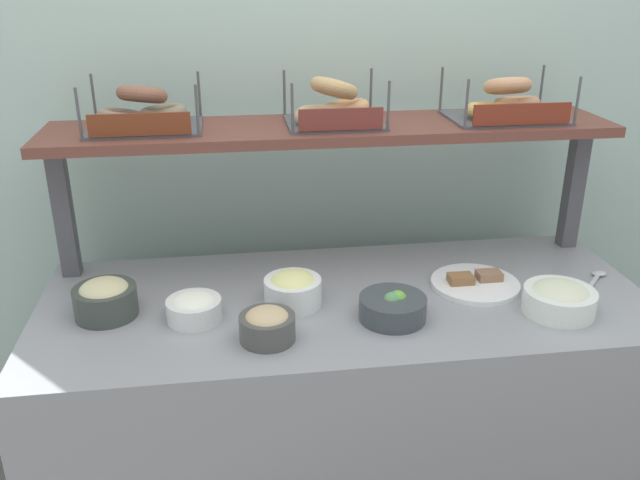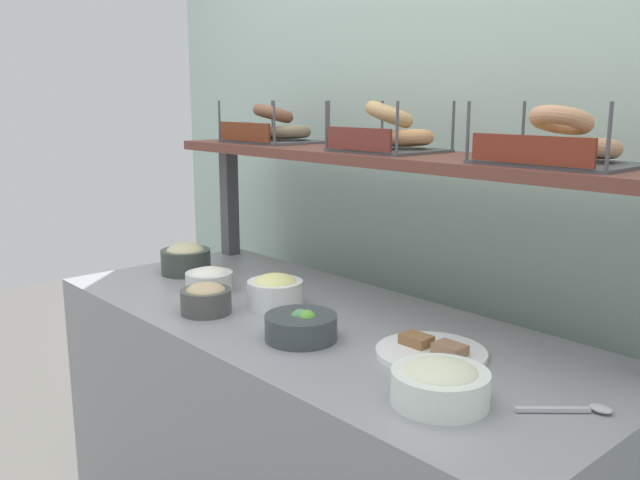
% 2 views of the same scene
% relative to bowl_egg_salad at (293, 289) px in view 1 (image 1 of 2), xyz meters
% --- Properties ---
extents(back_wall, '(2.90, 0.06, 2.40)m').
position_rel_bowl_egg_salad_xyz_m(back_wall, '(0.15, 0.57, 0.30)').
color(back_wall, '#A6C4B6').
rests_on(back_wall, ground_plane).
extents(deli_counter, '(1.70, 0.70, 0.85)m').
position_rel_bowl_egg_salad_xyz_m(deli_counter, '(0.15, 0.02, -0.47)').
color(deli_counter, gray).
rests_on(deli_counter, ground_plane).
extents(shelf_riser_left, '(0.05, 0.05, 0.40)m').
position_rel_bowl_egg_salad_xyz_m(shelf_riser_left, '(-0.64, 0.29, 0.15)').
color(shelf_riser_left, '#4C4C51').
rests_on(shelf_riser_left, deli_counter).
extents(shelf_riser_right, '(0.05, 0.05, 0.40)m').
position_rel_bowl_egg_salad_xyz_m(shelf_riser_right, '(0.94, 0.29, 0.15)').
color(shelf_riser_right, '#4C4C51').
rests_on(shelf_riser_right, deli_counter).
extents(upper_shelf, '(1.66, 0.32, 0.03)m').
position_rel_bowl_egg_salad_xyz_m(upper_shelf, '(0.15, 0.29, 0.37)').
color(upper_shelf, brown).
rests_on(upper_shelf, shelf_riser_left).
extents(bowl_egg_salad, '(0.16, 0.16, 0.09)m').
position_rel_bowl_egg_salad_xyz_m(bowl_egg_salad, '(0.00, 0.00, 0.00)').
color(bowl_egg_salad, white).
rests_on(bowl_egg_salad, deli_counter).
extents(bowl_cream_cheese, '(0.14, 0.14, 0.07)m').
position_rel_bowl_egg_salad_xyz_m(bowl_cream_cheese, '(-0.26, -0.05, -0.01)').
color(bowl_cream_cheese, white).
rests_on(bowl_cream_cheese, deli_counter).
extents(bowl_tuna_salad, '(0.16, 0.16, 0.10)m').
position_rel_bowl_egg_salad_xyz_m(bowl_tuna_salad, '(-0.50, 0.01, 0.00)').
color(bowl_tuna_salad, '#39413B').
rests_on(bowl_tuna_salad, deli_counter).
extents(bowl_scallion_spread, '(0.19, 0.19, 0.08)m').
position_rel_bowl_egg_salad_xyz_m(bowl_scallion_spread, '(0.70, -0.15, -0.01)').
color(bowl_scallion_spread, white).
rests_on(bowl_scallion_spread, deli_counter).
extents(bowl_veggie_mix, '(0.18, 0.18, 0.08)m').
position_rel_bowl_egg_salad_xyz_m(bowl_veggie_mix, '(0.25, -0.12, -0.01)').
color(bowl_veggie_mix, '#3B4347').
rests_on(bowl_veggie_mix, deli_counter).
extents(bowl_hummus, '(0.14, 0.14, 0.08)m').
position_rel_bowl_egg_salad_xyz_m(bowl_hummus, '(-0.08, -0.18, -0.01)').
color(bowl_hummus, '#4A4B48').
rests_on(bowl_hummus, deli_counter).
extents(serving_plate_white, '(0.25, 0.25, 0.04)m').
position_rel_bowl_egg_salad_xyz_m(serving_plate_white, '(0.53, 0.03, -0.04)').
color(serving_plate_white, white).
rests_on(serving_plate_white, deli_counter).
extents(serving_spoon_near_plate, '(0.13, 0.14, 0.01)m').
position_rel_bowl_egg_salad_xyz_m(serving_spoon_near_plate, '(0.90, 0.02, -0.04)').
color(serving_spoon_near_plate, '#B7B7BC').
rests_on(serving_spoon_near_plate, deli_counter).
extents(bagel_basket_poppy, '(0.31, 0.26, 0.14)m').
position_rel_bowl_egg_salad_xyz_m(bagel_basket_poppy, '(-0.38, 0.30, 0.43)').
color(bagel_basket_poppy, '#4C4C51').
rests_on(bagel_basket_poppy, upper_shelf).
extents(bagel_basket_plain, '(0.28, 0.26, 0.15)m').
position_rel_bowl_egg_salad_xyz_m(bagel_basket_plain, '(0.15, 0.28, 0.43)').
color(bagel_basket_plain, '#4C4C51').
rests_on(bagel_basket_plain, upper_shelf).
extents(bagel_basket_sesame, '(0.34, 0.25, 0.14)m').
position_rel_bowl_egg_salad_xyz_m(bagel_basket_sesame, '(0.67, 0.28, 0.43)').
color(bagel_basket_sesame, '#4C4C51').
rests_on(bagel_basket_sesame, upper_shelf).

